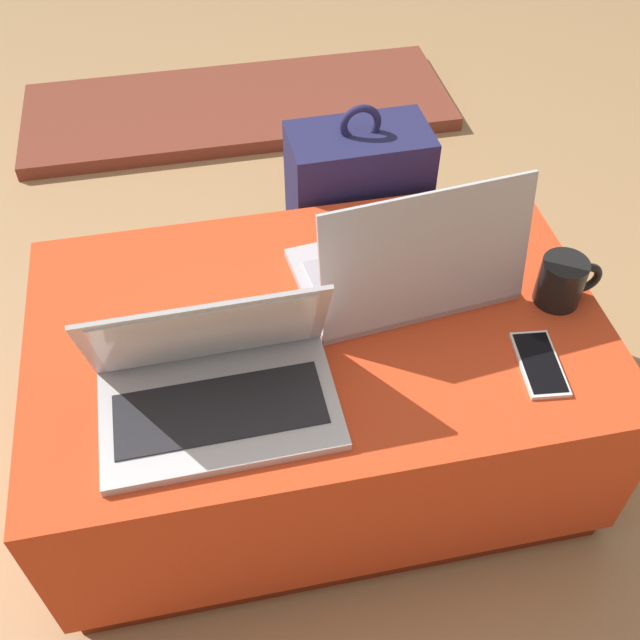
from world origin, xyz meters
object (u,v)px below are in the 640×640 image
Objects in this scene: laptop_far at (408,268)px; coffee_mug at (563,281)px; laptop_near at (216,383)px; backpack at (355,222)px; cell_phone at (539,364)px.

laptop_far reaches higher than coffee_mug.
laptop_far is 0.28m from coffee_mug.
laptop_near reaches higher than backpack.
cell_phone is 0.27× the size of backpack.
backpack is at bearing 56.62° from laptop_near.
laptop_near reaches higher than cell_phone.
laptop_far is at bearing 163.09° from coffee_mug.
cell_phone is 0.18m from coffee_mug.
coffee_mug is at bearing 8.81° from laptop_near.
coffee_mug is at bearing 117.99° from backpack.
coffee_mug reaches higher than cell_phone.
laptop_near is 0.54m from cell_phone.
cell_phone is at bearing 121.11° from laptop_far.
coffee_mug is at bearing 156.70° from laptop_far.
backpack is (0.37, 0.58, -0.21)m from laptop_near.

